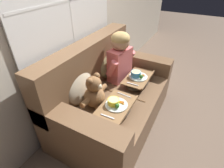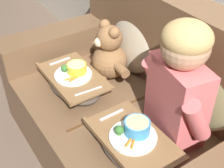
{
  "view_description": "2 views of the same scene",
  "coord_description": "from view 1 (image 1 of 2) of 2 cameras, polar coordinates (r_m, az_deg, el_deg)",
  "views": [
    {
      "loc": [
        -1.51,
        -0.76,
        1.75
      ],
      "look_at": [
        -0.14,
        -0.02,
        0.68
      ],
      "focal_mm": 28.0,
      "sensor_mm": 36.0,
      "label": 1
    },
    {
      "loc": [
        1.11,
        -0.82,
        1.67
      ],
      "look_at": [
        -0.06,
        -0.04,
        0.6
      ],
      "focal_mm": 50.0,
      "sensor_mm": 36.0,
      "label": 2
    }
  ],
  "objects": [
    {
      "name": "throw_pillow_behind_child",
      "position": [
        2.37,
        -1.65,
        7.18
      ],
      "size": [
        0.43,
        0.21,
        0.45
      ],
      "color": "#898456",
      "rests_on": "couch"
    },
    {
      "name": "teddy_bear",
      "position": [
        1.86,
        -5.69,
        -3.06
      ],
      "size": [
        0.41,
        0.29,
        0.38
      ],
      "color": "brown",
      "rests_on": "couch"
    },
    {
      "name": "child_figure",
      "position": [
        2.22,
        2.68,
        9.48
      ],
      "size": [
        0.48,
        0.26,
        0.65
      ],
      "color": "#DB6666",
      "rests_on": "couch"
    },
    {
      "name": "couch",
      "position": [
        2.22,
        -0.58,
        -4.23
      ],
      "size": [
        1.67,
        0.98,
        1.03
      ],
      "color": "brown",
      "rests_on": "ground_plane"
    },
    {
      "name": "ground_plane",
      "position": [
        2.43,
        1.09,
        -11.4
      ],
      "size": [
        14.0,
        14.0,
        0.0
      ],
      "primitive_type": "plane",
      "color": "brown"
    },
    {
      "name": "lap_tray_teddy",
      "position": [
        1.82,
        1.41,
        -7.94
      ],
      "size": [
        0.48,
        0.29,
        0.17
      ],
      "color": "#473D33",
      "rests_on": "teddy_bear"
    },
    {
      "name": "throw_pillow_behind_teddy",
      "position": [
        1.93,
        -10.65,
        -0.29
      ],
      "size": [
        0.44,
        0.21,
        0.45
      ],
      "color": "#C1B293",
      "rests_on": "couch"
    },
    {
      "name": "wall_back_with_window",
      "position": [
        2.07,
        -14.21,
        21.35
      ],
      "size": [
        8.0,
        0.08,
        2.6
      ],
      "color": "beige",
      "rests_on": "ground_plane"
    },
    {
      "name": "lap_tray_child",
      "position": [
        2.27,
        8.44,
        1.4
      ],
      "size": [
        0.48,
        0.29,
        0.18
      ],
      "color": "#473D33",
      "rests_on": "child_figure"
    }
  ]
}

